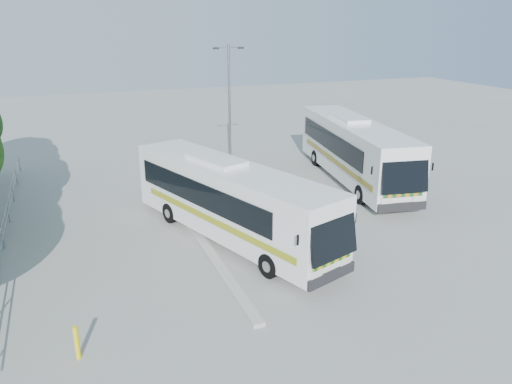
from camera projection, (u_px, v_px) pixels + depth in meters
name	position (u px, v px, depth m)	size (l,w,h in m)	color
ground	(258.00, 240.00, 21.24)	(100.00, 100.00, 0.00)	#9B9B96
kerb_divider	(194.00, 229.00, 22.19)	(0.40, 16.00, 0.15)	#B2B2AD
railing	(4.00, 223.00, 21.10)	(0.06, 22.00, 1.00)	gray
coach_main	(231.00, 200.00, 20.87)	(5.91, 11.63, 3.20)	silver
coach_adjacent	(354.00, 149.00, 28.62)	(4.48, 12.50, 3.40)	white
lamppost	(229.00, 103.00, 29.99)	(1.85, 0.21, 7.57)	#919499
bollard	(77.00, 343.00, 13.66)	(0.14, 0.14, 1.00)	yellow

